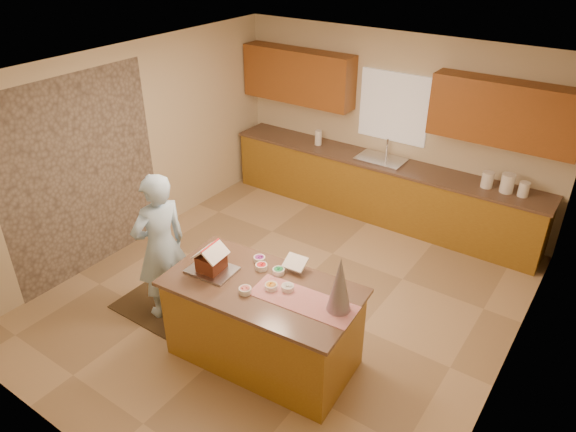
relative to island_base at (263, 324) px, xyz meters
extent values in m
plane|color=tan|center=(-0.40, 0.97, -0.45)|extent=(5.50, 5.50, 0.00)
plane|color=silver|center=(-0.40, 0.97, 2.25)|extent=(5.50, 5.50, 0.00)
plane|color=beige|center=(-0.40, 3.72, 0.90)|extent=(5.50, 5.50, 0.00)
plane|color=beige|center=(-0.40, -1.78, 0.90)|extent=(5.50, 5.50, 0.00)
plane|color=beige|center=(-2.90, 0.97, 0.90)|extent=(5.50, 5.50, 0.00)
plane|color=beige|center=(2.10, 0.97, 0.90)|extent=(5.50, 5.50, 0.00)
plane|color=gray|center=(-2.88, 0.17, 0.80)|extent=(0.00, 2.50, 2.50)
cube|color=white|center=(-0.40, 3.69, 1.20)|extent=(1.05, 0.03, 1.00)
cube|color=olive|center=(-0.40, 3.42, -0.01)|extent=(4.80, 0.60, 0.88)
cube|color=brown|center=(-0.40, 3.42, 0.45)|extent=(4.85, 0.63, 0.04)
cube|color=#9B4E21|center=(-1.95, 3.54, 1.45)|extent=(1.85, 0.35, 0.80)
cube|color=#9B4E21|center=(1.15, 3.54, 1.45)|extent=(1.85, 0.35, 0.80)
cube|color=silver|center=(-0.40, 3.42, 0.44)|extent=(0.70, 0.45, 0.12)
cylinder|color=silver|center=(-0.40, 3.60, 0.61)|extent=(0.03, 0.03, 0.28)
cube|color=olive|center=(0.00, 0.00, 0.00)|extent=(1.90, 1.05, 0.90)
cube|color=brown|center=(0.00, 0.00, 0.47)|extent=(1.98, 1.14, 0.04)
cube|color=#A60B16|center=(0.46, 0.03, 0.49)|extent=(1.04, 0.44, 0.01)
cube|color=silver|center=(-0.55, -0.09, 0.50)|extent=(0.49, 0.38, 0.03)
cube|color=white|center=(0.12, 0.40, 0.58)|extent=(0.24, 0.19, 0.10)
cone|color=#ACABB8|center=(0.79, 0.11, 0.77)|extent=(0.24, 0.24, 0.56)
cube|color=black|center=(-1.42, -0.02, -0.44)|extent=(1.19, 0.77, 0.01)
imported|color=#ABD3F3|center=(-1.37, -0.02, 0.44)|extent=(0.56, 0.72, 1.75)
cylinder|color=white|center=(1.13, 3.42, 0.58)|extent=(0.15, 0.15, 0.21)
cylinder|color=white|center=(1.38, 3.42, 0.60)|extent=(0.17, 0.17, 0.25)
cylinder|color=white|center=(1.59, 3.42, 0.57)|extent=(0.13, 0.13, 0.19)
cylinder|color=white|center=(-1.48, 3.42, 0.59)|extent=(0.11, 0.11, 0.23)
cube|color=brown|center=(-0.55, -0.09, 0.60)|extent=(0.24, 0.26, 0.16)
cube|color=white|center=(-0.62, -0.10, 0.73)|extent=(0.17, 0.30, 0.13)
cube|color=white|center=(-0.49, -0.09, 0.73)|extent=(0.17, 0.30, 0.13)
cylinder|color=red|center=(-0.55, -0.09, 0.79)|extent=(0.04, 0.29, 0.02)
cylinder|color=green|center=(0.02, 0.25, 0.52)|extent=(0.12, 0.12, 0.06)
cylinder|color=red|center=(-0.17, 0.22, 0.52)|extent=(0.12, 0.12, 0.06)
cylinder|color=#F27873|center=(-0.06, -0.18, 0.52)|extent=(0.12, 0.12, 0.06)
cylinder|color=purple|center=(-0.27, 0.31, 0.52)|extent=(0.12, 0.12, 0.06)
cylinder|color=silver|center=(0.25, 0.08, 0.52)|extent=(0.12, 0.12, 0.06)
cylinder|color=#FFA128|center=(0.11, 0.01, 0.52)|extent=(0.12, 0.12, 0.06)
camera|label=1|loc=(2.55, -3.24, 3.60)|focal=33.09mm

